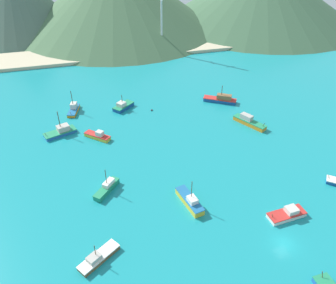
{
  "coord_description": "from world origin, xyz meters",
  "views": [
    {
      "loc": [
        -30.46,
        -31.7,
        48.75
      ],
      "look_at": [
        -11.82,
        35.76,
        0.73
      ],
      "focal_mm": 35.32,
      "sensor_mm": 36.0,
      "label": 1
    }
  ],
  "objects": [
    {
      "name": "ground",
      "position": [
        0.0,
        30.0,
        -0.25
      ],
      "size": [
        260.0,
        280.0,
        0.5
      ],
      "color": "teal"
    },
    {
      "name": "beach_strip",
      "position": [
        0.0,
        107.67,
        0.6
      ],
      "size": [
        247.0,
        18.54,
        1.2
      ],
      "primitive_type": "cube",
      "color": "#C6B793",
      "rests_on": "ground"
    },
    {
      "name": "fishing_boat_5",
      "position": [
        -28.95,
        43.54,
        0.74
      ],
      "size": [
        6.85,
        6.61,
        2.32
      ],
      "color": "gold",
      "rests_on": "ground"
    },
    {
      "name": "fishing_boat_10",
      "position": [
        -29.04,
        22.41,
        0.82
      ],
      "size": [
        6.23,
        6.62,
        5.73
      ],
      "color": "#198466",
      "rests_on": "ground"
    },
    {
      "name": "fishing_boat_1",
      "position": [
        -32.56,
        5.48,
        0.62
      ],
      "size": [
        7.73,
        6.24,
        4.09
      ],
      "color": "brown",
      "rests_on": "ground"
    },
    {
      "name": "fishing_boat_0",
      "position": [
        10.63,
        54.04,
        0.97
      ],
      "size": [
        10.13,
        7.72,
        5.58
      ],
      "color": "#14478C",
      "rests_on": "ground"
    },
    {
      "name": "fishing_boat_3",
      "position": [
        -38.32,
        48.16,
        0.86
      ],
      "size": [
        9.0,
        5.82,
        6.9
      ],
      "color": "#1E5BA8",
      "rests_on": "ground"
    },
    {
      "name": "buoy_0",
      "position": [
        -11.81,
        54.35,
        0.11
      ],
      "size": [
        0.63,
        0.63,
        0.63
      ],
      "color": "#232328",
      "rests_on": "ground"
    },
    {
      "name": "fishing_boat_11",
      "position": [
        -34.54,
        60.02,
        0.86
      ],
      "size": [
        4.12,
        7.67,
        6.75
      ],
      "color": "orange",
      "rests_on": "ground"
    },
    {
      "name": "fishing_boat_9",
      "position": [
        -13.23,
        13.95,
        0.9
      ],
      "size": [
        3.85,
        8.6,
        6.43
      ],
      "color": "gold",
      "rests_on": "ground"
    },
    {
      "name": "radio_tower",
      "position": [
        4.45,
        104.64,
        17.28
      ],
      "size": [
        3.39,
        2.71,
        33.89
      ],
      "color": "silver",
      "rests_on": "ground"
    },
    {
      "name": "fishing_boat_6",
      "position": [
        12.81,
        39.26,
        0.96
      ],
      "size": [
        6.75,
        9.88,
        2.72
      ],
      "color": "orange",
      "rests_on": "ground"
    },
    {
      "name": "fishing_boat_2",
      "position": [
        -19.93,
        57.96,
        0.85
      ],
      "size": [
        7.22,
        6.81,
        4.63
      ],
      "color": "#14478C",
      "rests_on": "ground"
    },
    {
      "name": "fishing_boat_12",
      "position": [
        4.08,
        5.67,
        0.68
      ],
      "size": [
        7.8,
        3.34,
        2.0
      ],
      "color": "silver",
      "rests_on": "ground"
    }
  ]
}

